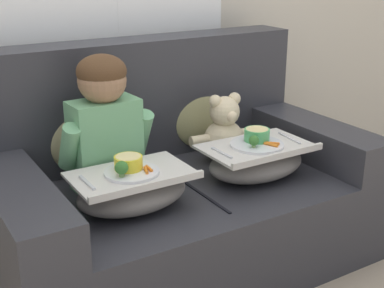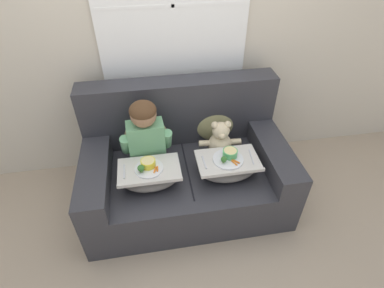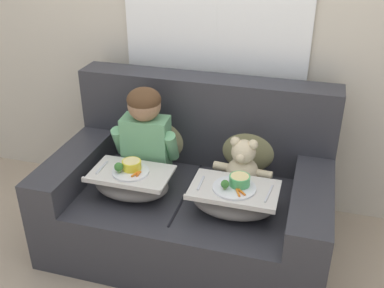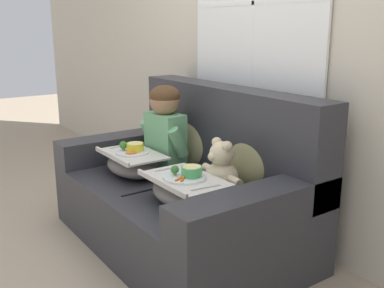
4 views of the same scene
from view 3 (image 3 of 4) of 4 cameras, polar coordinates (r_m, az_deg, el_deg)
The scene contains 9 objects.
ground_plane at distance 2.97m, azimuth -0.38°, elevation -12.25°, with size 14.00×14.00×0.00m, color tan.
wall_back_with_window at distance 2.95m, azimuth 3.16°, elevation 15.98°, with size 8.00×0.08×2.60m.
couch at distance 2.83m, azimuth 0.09°, elevation -6.00°, with size 1.65×1.00×0.98m.
throw_pillow_behind_child at distance 2.97m, azimuth -4.35°, elevation 1.51°, with size 0.41×0.20×0.42m.
throw_pillow_behind_teddy at distance 2.83m, azimuth 7.26°, elevation -0.00°, with size 0.37×0.18×0.38m.
child_figure at distance 2.74m, azimuth -5.94°, elevation 1.97°, with size 0.41×0.21×0.58m.
teddy_bear at distance 2.67m, azimuth 6.42°, elevation -3.01°, with size 0.36×0.25×0.33m.
lap_tray_child at distance 2.65m, azimuth -7.72°, elevation -4.87°, with size 0.47×0.31×0.23m.
lap_tray_teddy at distance 2.50m, azimuth 5.33°, elevation -6.98°, with size 0.48×0.32×0.22m.
Camera 3 is at (0.65, -2.18, 1.90)m, focal length 42.00 mm.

